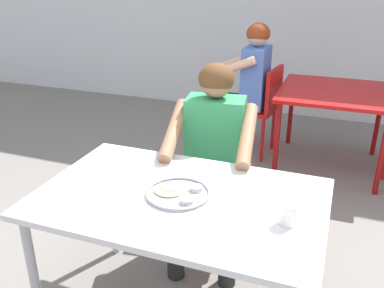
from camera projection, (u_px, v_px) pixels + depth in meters
The scene contains 8 objects.
table_foreground at pixel (180, 208), 1.91m from camera, with size 1.30×0.82×0.72m.
thali_tray at pixel (178, 193), 1.89m from camera, with size 0.30×0.30×0.03m.
drinking_cup at pixel (288, 214), 1.66m from camera, with size 0.07×0.07×0.09m.
chair_foreground at pixel (219, 162), 2.70m from camera, with size 0.47×0.49×0.88m.
diner_foreground at pixel (212, 147), 2.42m from camera, with size 0.54×0.59×1.19m.
table_background_red at pixel (335, 99), 3.57m from camera, with size 0.93×0.94×0.71m.
chair_red_left at pixel (261, 104), 3.87m from camera, with size 0.47×0.46×0.85m.
patron_background at pixel (246, 79), 3.78m from camera, with size 0.56×0.50×1.24m.
Camera 1 is at (0.58, -1.46, 1.68)m, focal length 38.85 mm.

